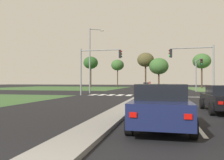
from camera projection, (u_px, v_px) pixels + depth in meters
ground_plane at (147, 93)px, 32.22m from camera, size 200.00×200.00×0.00m
grass_verge_far_left at (60, 88)px, 61.80m from camera, size 35.00×35.00×0.01m
median_island_near at (125, 107)px, 13.70m from camera, size 1.20×22.00×0.14m
median_island_far at (154, 88)px, 56.58m from camera, size 1.20×36.00×0.14m
lane_dash_near at (201, 131)px, 7.41m from camera, size 0.14×2.00×0.01m
lane_dash_second at (184, 109)px, 13.25m from camera, size 0.14×2.00×0.01m
lane_dash_third at (178, 101)px, 19.10m from camera, size 0.14×2.00×0.01m
lane_dash_fourth at (174, 97)px, 24.95m from camera, size 0.14×2.00×0.01m
lane_dash_fifth at (172, 94)px, 30.80m from camera, size 0.14×2.00×0.01m
stop_bar_near at (177, 97)px, 24.54m from camera, size 6.40×0.50×0.01m
crosswalk_bar_near at (94, 95)px, 28.58m from camera, size 0.70×2.80×0.01m
crosswalk_bar_second at (102, 95)px, 28.32m from camera, size 0.70×2.80×0.01m
crosswalk_bar_third at (111, 95)px, 28.06m from camera, size 0.70×2.80×0.01m
crosswalk_bar_fourth at (120, 95)px, 27.81m from camera, size 0.70×2.80×0.01m
crosswalk_bar_fifth at (129, 95)px, 27.55m from camera, size 0.70×2.80×0.01m
car_black_near at (224, 98)px, 12.04m from camera, size 1.94×4.49×1.47m
car_red_fourth at (146, 85)px, 63.81m from camera, size 1.97×4.56×1.50m
car_navy_fifth at (161, 105)px, 7.97m from camera, size 2.07×4.45×1.57m
traffic_signal_far_right at (198, 69)px, 34.84m from camera, size 0.32×5.74×5.23m
traffic_signal_near_right at (197, 61)px, 24.50m from camera, size 4.80×0.32×5.65m
traffic_signal_near_left at (96, 63)px, 27.09m from camera, size 5.26×0.32×5.73m
street_lamp_second at (91, 57)px, 32.99m from camera, size 2.03×1.05×9.54m
pedestrian_at_median at (150, 84)px, 42.57m from camera, size 0.34×0.34×1.76m
treeline_near at (91, 63)px, 70.95m from camera, size 4.61×4.61×9.74m
treeline_second at (118, 65)px, 69.11m from camera, size 3.94×3.94×8.56m
treeline_third at (146, 60)px, 66.41m from camera, size 4.95×4.95×10.35m
treeline_fourth at (159, 66)px, 64.13m from camera, size 5.51×5.51×8.51m
treeline_fifth at (202, 61)px, 59.23m from camera, size 4.66×4.66×9.19m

